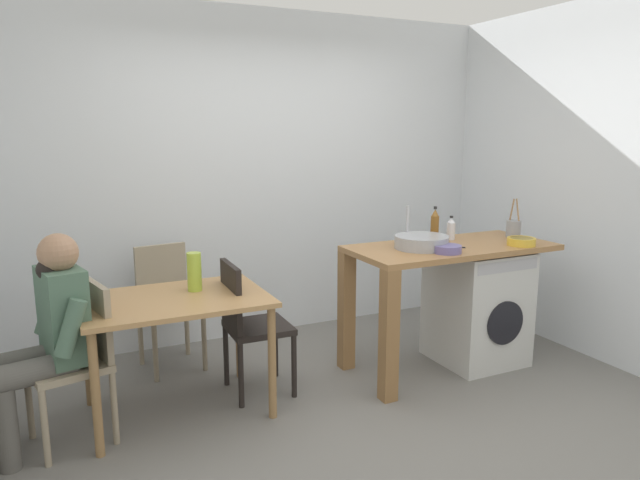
{
  "coord_description": "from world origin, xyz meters",
  "views": [
    {
      "loc": [
        -1.62,
        -2.86,
        1.75
      ],
      "look_at": [
        -0.05,
        0.45,
        1.04
      ],
      "focal_mm": 32.4,
      "sensor_mm": 36.0,
      "label": 1
    }
  ],
  "objects_px": {
    "mixing_bowl": "(447,249)",
    "vase": "(194,272)",
    "chair_person_seat": "(81,353)",
    "chair_opposite": "(248,321)",
    "utensil_crock": "(513,228)",
    "colander": "(521,241)",
    "chair_spare_by_wall": "(167,299)",
    "bottle_squat_brown": "(451,229)",
    "bottle_tall_green": "(435,225)",
    "seated_person": "(48,332)",
    "washing_machine": "(477,306)",
    "dining_table": "(175,313)"
  },
  "relations": [
    {
      "from": "mixing_bowl",
      "to": "vase",
      "type": "height_order",
      "value": "vase"
    },
    {
      "from": "chair_person_seat",
      "to": "chair_opposite",
      "type": "height_order",
      "value": "same"
    },
    {
      "from": "utensil_crock",
      "to": "vase",
      "type": "distance_m",
      "value": 2.45
    },
    {
      "from": "colander",
      "to": "mixing_bowl",
      "type": "bearing_deg",
      "value": 178.22
    },
    {
      "from": "chair_spare_by_wall",
      "to": "colander",
      "type": "relative_size",
      "value": 4.5
    },
    {
      "from": "bottle_squat_brown",
      "to": "vase",
      "type": "xyz_separation_m",
      "value": [
        -1.93,
        0.08,
        -0.14
      ]
    },
    {
      "from": "bottle_tall_green",
      "to": "bottle_squat_brown",
      "type": "relative_size",
      "value": 1.41
    },
    {
      "from": "seated_person",
      "to": "mixing_bowl",
      "type": "xyz_separation_m",
      "value": [
        2.47,
        -0.23,
        0.28
      ]
    },
    {
      "from": "mixing_bowl",
      "to": "seated_person",
      "type": "bearing_deg",
      "value": 174.79
    },
    {
      "from": "seated_person",
      "to": "vase",
      "type": "distance_m",
      "value": 0.9
    },
    {
      "from": "washing_machine",
      "to": "colander",
      "type": "distance_m",
      "value": 0.59
    },
    {
      "from": "mixing_bowl",
      "to": "utensil_crock",
      "type": "bearing_deg",
      "value": 16.87
    },
    {
      "from": "chair_spare_by_wall",
      "to": "seated_person",
      "type": "bearing_deg",
      "value": 40.93
    },
    {
      "from": "chair_opposite",
      "to": "colander",
      "type": "bearing_deg",
      "value": 79.27
    },
    {
      "from": "utensil_crock",
      "to": "colander",
      "type": "relative_size",
      "value": 1.5
    },
    {
      "from": "mixing_bowl",
      "to": "colander",
      "type": "xyz_separation_m",
      "value": [
        0.64,
        -0.02,
        0.0
      ]
    },
    {
      "from": "colander",
      "to": "bottle_tall_green",
      "type": "bearing_deg",
      "value": 137.43
    },
    {
      "from": "chair_opposite",
      "to": "mixing_bowl",
      "type": "distance_m",
      "value": 1.42
    },
    {
      "from": "utensil_crock",
      "to": "mixing_bowl",
      "type": "bearing_deg",
      "value": -163.13
    },
    {
      "from": "dining_table",
      "to": "seated_person",
      "type": "relative_size",
      "value": 0.92
    },
    {
      "from": "vase",
      "to": "dining_table",
      "type": "bearing_deg",
      "value": -146.31
    },
    {
      "from": "bottle_squat_brown",
      "to": "vase",
      "type": "bearing_deg",
      "value": 177.77
    },
    {
      "from": "chair_opposite",
      "to": "chair_spare_by_wall",
      "type": "xyz_separation_m",
      "value": [
        -0.39,
        0.72,
        0.0
      ]
    },
    {
      "from": "seated_person",
      "to": "bottle_tall_green",
      "type": "xyz_separation_m",
      "value": [
        2.66,
        0.17,
        0.37
      ]
    },
    {
      "from": "dining_table",
      "to": "mixing_bowl",
      "type": "xyz_separation_m",
      "value": [
        1.77,
        -0.34,
        0.31
      ]
    },
    {
      "from": "mixing_bowl",
      "to": "utensil_crock",
      "type": "xyz_separation_m",
      "value": [
        0.82,
        0.25,
        0.04
      ]
    },
    {
      "from": "chair_spare_by_wall",
      "to": "bottle_tall_green",
      "type": "distance_m",
      "value": 2.07
    },
    {
      "from": "dining_table",
      "to": "chair_person_seat",
      "type": "bearing_deg",
      "value": -171.32
    },
    {
      "from": "bottle_squat_brown",
      "to": "mixing_bowl",
      "type": "distance_m",
      "value": 0.49
    },
    {
      "from": "dining_table",
      "to": "chair_spare_by_wall",
      "type": "bearing_deg",
      "value": 83.33
    },
    {
      "from": "bottle_squat_brown",
      "to": "mixing_bowl",
      "type": "xyz_separation_m",
      "value": [
        -0.32,
        -0.37,
        -0.05
      ]
    },
    {
      "from": "bottle_squat_brown",
      "to": "chair_person_seat",
      "type": "bearing_deg",
      "value": -177.64
    },
    {
      "from": "washing_machine",
      "to": "vase",
      "type": "distance_m",
      "value": 2.13
    },
    {
      "from": "chair_opposite",
      "to": "mixing_bowl",
      "type": "height_order",
      "value": "mixing_bowl"
    },
    {
      "from": "bottle_squat_brown",
      "to": "colander",
      "type": "bearing_deg",
      "value": -49.95
    },
    {
      "from": "colander",
      "to": "utensil_crock",
      "type": "bearing_deg",
      "value": 56.3
    },
    {
      "from": "bottle_tall_green",
      "to": "utensil_crock",
      "type": "relative_size",
      "value": 0.86
    },
    {
      "from": "utensil_crock",
      "to": "chair_spare_by_wall",
      "type": "bearing_deg",
      "value": 160.86
    },
    {
      "from": "mixing_bowl",
      "to": "vase",
      "type": "distance_m",
      "value": 1.68
    },
    {
      "from": "chair_spare_by_wall",
      "to": "chair_opposite",
      "type": "bearing_deg",
      "value": 110.69
    },
    {
      "from": "chair_spare_by_wall",
      "to": "colander",
      "type": "distance_m",
      "value": 2.62
    },
    {
      "from": "chair_opposite",
      "to": "vase",
      "type": "distance_m",
      "value": 0.48
    },
    {
      "from": "chair_spare_by_wall",
      "to": "bottle_squat_brown",
      "type": "height_order",
      "value": "bottle_squat_brown"
    },
    {
      "from": "chair_opposite",
      "to": "utensil_crock",
      "type": "bearing_deg",
      "value": 87.45
    },
    {
      "from": "chair_spare_by_wall",
      "to": "vase",
      "type": "bearing_deg",
      "value": 87.66
    },
    {
      "from": "chair_spare_by_wall",
      "to": "mixing_bowl",
      "type": "bearing_deg",
      "value": 138.91
    },
    {
      "from": "bottle_tall_green",
      "to": "washing_machine",
      "type": "bearing_deg",
      "value": -36.86
    },
    {
      "from": "chair_opposite",
      "to": "utensil_crock",
      "type": "xyz_separation_m",
      "value": [
        2.12,
        -0.15,
        0.48
      ]
    },
    {
      "from": "dining_table",
      "to": "washing_machine",
      "type": "relative_size",
      "value": 1.28
    },
    {
      "from": "bottle_tall_green",
      "to": "chair_spare_by_wall",
      "type": "bearing_deg",
      "value": 158.91
    }
  ]
}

